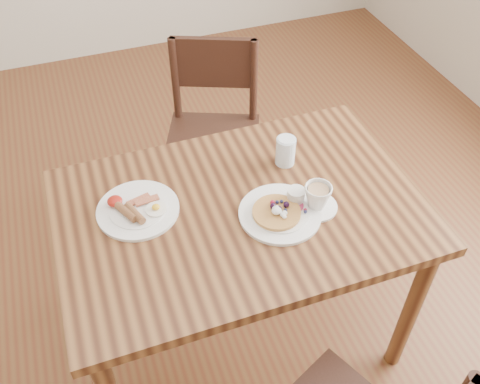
{
  "coord_description": "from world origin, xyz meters",
  "views": [
    {
      "loc": [
        -0.41,
        -1.15,
        2.02
      ],
      "look_at": [
        0.0,
        0.0,
        0.82
      ],
      "focal_mm": 40.0,
      "sensor_mm": 36.0,
      "label": 1
    }
  ],
  "objects_px": {
    "dining_table": "(240,227)",
    "teacup_saucer": "(317,198)",
    "pancake_plate": "(281,211)",
    "chair_far": "(213,129)",
    "breakfast_plate": "(137,209)",
    "water_glass": "(286,151)"
  },
  "relations": [
    {
      "from": "pancake_plate",
      "to": "dining_table",
      "type": "bearing_deg",
      "value": 147.14
    },
    {
      "from": "dining_table",
      "to": "pancake_plate",
      "type": "height_order",
      "value": "pancake_plate"
    },
    {
      "from": "dining_table",
      "to": "teacup_saucer",
      "type": "relative_size",
      "value": 8.57
    },
    {
      "from": "breakfast_plate",
      "to": "teacup_saucer",
      "type": "xyz_separation_m",
      "value": [
        0.56,
        -0.18,
        0.03
      ]
    },
    {
      "from": "chair_far",
      "to": "water_glass",
      "type": "height_order",
      "value": "chair_far"
    },
    {
      "from": "breakfast_plate",
      "to": "pancake_plate",
      "type": "bearing_deg",
      "value": -21.09
    },
    {
      "from": "water_glass",
      "to": "pancake_plate",
      "type": "bearing_deg",
      "value": -116.04
    },
    {
      "from": "breakfast_plate",
      "to": "teacup_saucer",
      "type": "distance_m",
      "value": 0.59
    },
    {
      "from": "teacup_saucer",
      "to": "water_glass",
      "type": "xyz_separation_m",
      "value": [
        -0.01,
        0.24,
        0.01
      ]
    },
    {
      "from": "pancake_plate",
      "to": "teacup_saucer",
      "type": "distance_m",
      "value": 0.13
    },
    {
      "from": "breakfast_plate",
      "to": "water_glass",
      "type": "bearing_deg",
      "value": 6.36
    },
    {
      "from": "dining_table",
      "to": "pancake_plate",
      "type": "distance_m",
      "value": 0.18
    },
    {
      "from": "dining_table",
      "to": "pancake_plate",
      "type": "bearing_deg",
      "value": -32.86
    },
    {
      "from": "chair_far",
      "to": "water_glass",
      "type": "relative_size",
      "value": 8.33
    },
    {
      "from": "chair_far",
      "to": "teacup_saucer",
      "type": "distance_m",
      "value": 0.89
    },
    {
      "from": "chair_far",
      "to": "breakfast_plate",
      "type": "height_order",
      "value": "chair_far"
    },
    {
      "from": "teacup_saucer",
      "to": "water_glass",
      "type": "bearing_deg",
      "value": 92.17
    },
    {
      "from": "chair_far",
      "to": "teacup_saucer",
      "type": "xyz_separation_m",
      "value": [
        0.1,
        -0.83,
        0.3
      ]
    },
    {
      "from": "chair_far",
      "to": "breakfast_plate",
      "type": "relative_size",
      "value": 3.26
    },
    {
      "from": "dining_table",
      "to": "water_glass",
      "type": "bearing_deg",
      "value": 34.62
    },
    {
      "from": "pancake_plate",
      "to": "teacup_saucer",
      "type": "relative_size",
      "value": 1.93
    },
    {
      "from": "chair_far",
      "to": "teacup_saucer",
      "type": "bearing_deg",
      "value": 119.27
    }
  ]
}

